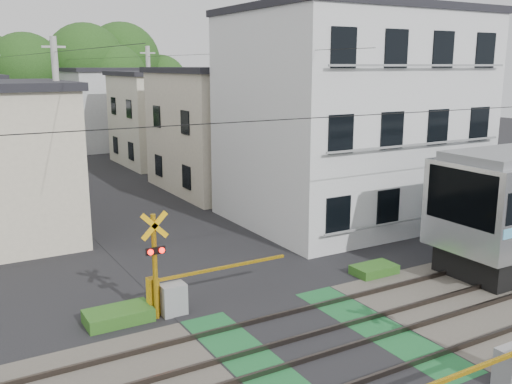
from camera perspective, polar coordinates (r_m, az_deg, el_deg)
ground at (r=14.96m, az=6.48°, el=-15.01°), size 120.00×120.00×0.00m
track_bed at (r=14.94m, az=6.49°, el=-14.88°), size 120.00×120.00×0.14m
crossing_signal_far at (r=16.44m, az=-8.66°, el=-9.71°), size 4.74×0.65×3.09m
apartment_block at (r=26.09m, az=9.39°, el=7.45°), size 10.20×8.36×9.30m
houses_row at (r=37.60m, az=-17.37°, el=6.41°), size 22.07×31.35×6.80m
tree_hill at (r=59.05m, az=-23.17°, el=10.32°), size 40.00×13.78×11.34m
catenary at (r=17.87m, az=22.39°, el=1.27°), size 60.00×5.04×7.00m
utility_poles at (r=34.41m, az=-18.48°, el=7.22°), size 7.90×42.00×8.00m
pedestrian at (r=46.15m, az=-20.05°, el=4.28°), size 0.73×0.60×1.73m
weed_patches at (r=15.83m, az=11.95°, el=-12.84°), size 10.25×8.80×0.40m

